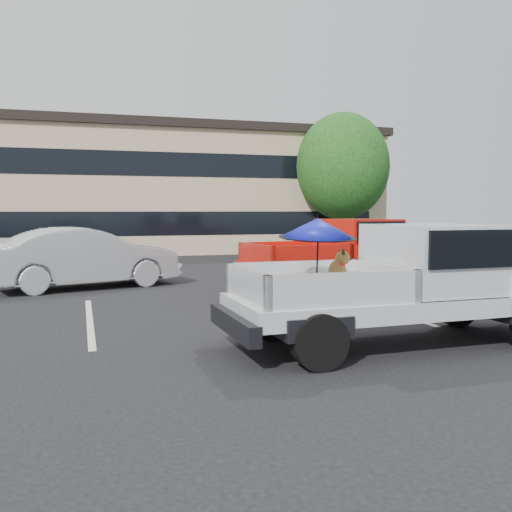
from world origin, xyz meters
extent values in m
plane|color=black|center=(0.00, 0.00, 0.00)|extent=(90.00, 90.00, 0.00)
cube|color=silver|center=(-3.00, 2.00, 0.00)|extent=(0.12, 5.00, 0.01)
cube|color=silver|center=(3.00, 2.00, 0.00)|extent=(0.12, 5.00, 0.01)
cube|color=tan|center=(2.00, 21.00, 3.00)|extent=(20.00, 8.00, 6.00)
cube|color=black|center=(2.00, 21.00, 6.10)|extent=(20.40, 8.40, 0.40)
cube|color=black|center=(2.00, 17.02, 1.50)|extent=(18.00, 0.08, 1.10)
cube|color=black|center=(2.00, 17.02, 4.20)|extent=(18.00, 0.08, 1.10)
cylinder|color=#332114|center=(9.00, 16.00, 1.36)|extent=(0.32, 0.32, 2.73)
ellipsoid|color=#154012|center=(9.00, 16.00, 4.22)|extent=(4.46, 4.46, 5.13)
cylinder|color=#332114|center=(6.00, 24.00, 1.43)|extent=(0.32, 0.32, 2.86)
ellipsoid|color=#154012|center=(6.00, 24.00, 4.42)|extent=(4.68, 4.68, 5.38)
cylinder|color=black|center=(-0.17, -2.42, 0.38)|extent=(0.77, 0.30, 0.76)
cylinder|color=black|center=(-0.21, -0.58, 0.38)|extent=(0.77, 0.30, 0.76)
cylinder|color=black|center=(3.39, -0.48, 0.38)|extent=(0.77, 0.30, 0.76)
cube|color=silver|center=(1.66, -1.45, 0.67)|extent=(5.44, 2.06, 0.28)
cube|color=silver|center=(3.66, -1.40, 0.88)|extent=(1.55, 1.96, 0.46)
cube|color=black|center=(-1.09, -1.52, 0.50)|extent=(0.23, 1.96, 0.28)
cube|color=silver|center=(2.21, -1.43, 1.35)|extent=(1.70, 1.88, 1.05)
cube|color=black|center=(2.21, -1.43, 1.55)|extent=(1.55, 1.98, 0.55)
cube|color=black|center=(0.21, -1.49, 0.73)|extent=(2.35, 1.90, 0.10)
cube|color=silver|center=(0.19, -0.62, 1.03)|extent=(2.30, 0.16, 0.50)
cube|color=silver|center=(0.23, -2.36, 1.03)|extent=(2.30, 0.16, 0.50)
cube|color=silver|center=(-0.89, -1.51, 1.03)|extent=(0.15, 1.84, 0.50)
cube|color=silver|center=(1.31, -1.46, 1.03)|extent=(0.15, 1.84, 0.50)
ellipsoid|color=brown|center=(0.50, -1.19, 0.94)|extent=(0.48, 0.40, 0.31)
cylinder|color=brown|center=(0.75, -1.26, 0.90)|extent=(0.07, 0.07, 0.23)
cylinder|color=brown|center=(0.75, -1.11, 0.90)|extent=(0.07, 0.07, 0.23)
ellipsoid|color=brown|center=(0.66, -1.19, 1.13)|extent=(0.30, 0.27, 0.42)
cylinder|color=red|center=(0.68, -1.19, 1.27)|extent=(0.20, 0.20, 0.04)
sphere|color=brown|center=(0.75, -1.19, 1.36)|extent=(0.22, 0.22, 0.22)
cone|color=black|center=(0.88, -1.18, 1.34)|extent=(0.16, 0.11, 0.11)
cone|color=black|center=(0.73, -1.25, 1.48)|extent=(0.08, 0.08, 0.12)
cone|color=black|center=(0.73, -1.13, 1.48)|extent=(0.08, 0.08, 0.12)
cylinder|color=brown|center=(0.32, -1.20, 0.84)|extent=(0.28, 0.05, 0.10)
cylinder|color=black|center=(0.07, -1.77, 1.31)|extent=(0.02, 0.10, 1.05)
cone|color=#141BB7|center=(0.07, -1.77, 1.85)|extent=(1.10, 1.12, 0.36)
cylinder|color=black|center=(0.07, -1.77, 2.01)|extent=(0.02, 0.02, 0.10)
cylinder|color=black|center=(0.07, -1.77, 1.72)|extent=(1.10, 1.10, 0.09)
cylinder|color=black|center=(1.81, 3.28, 0.38)|extent=(0.79, 0.41, 0.76)
cylinder|color=black|center=(1.49, 5.08, 0.38)|extent=(0.79, 0.41, 0.76)
cylinder|color=black|center=(5.35, 3.90, 0.38)|extent=(0.79, 0.41, 0.76)
cylinder|color=black|center=(5.03, 5.71, 0.38)|extent=(0.79, 0.41, 0.76)
cube|color=red|center=(3.47, 4.50, 0.67)|extent=(5.63, 2.82, 0.28)
cube|color=red|center=(5.43, 4.85, 0.88)|extent=(1.81, 2.15, 0.46)
cube|color=black|center=(6.17, 4.98, 0.50)|extent=(0.54, 1.96, 0.30)
cube|color=black|center=(0.77, 4.02, 0.50)|extent=(0.52, 1.96, 0.28)
cube|color=red|center=(4.01, 4.60, 1.35)|extent=(1.94, 2.09, 1.05)
cube|color=black|center=(4.01, 4.60, 1.55)|extent=(1.81, 2.16, 0.55)
cube|color=black|center=(2.04, 4.25, 0.73)|extent=(2.58, 2.21, 0.10)
cube|color=red|center=(1.89, 5.10, 1.03)|extent=(2.28, 0.50, 0.50)
cube|color=red|center=(2.20, 3.39, 1.03)|extent=(2.28, 0.50, 0.50)
cube|color=red|center=(0.96, 4.06, 1.03)|extent=(0.42, 1.82, 0.50)
cube|color=red|center=(3.12, 4.44, 1.03)|extent=(0.42, 1.82, 0.50)
imported|color=#ADB1B4|center=(-3.03, 6.88, 0.82)|extent=(5.27, 3.08, 1.64)
camera|label=1|loc=(-3.12, -9.20, 2.10)|focal=40.00mm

